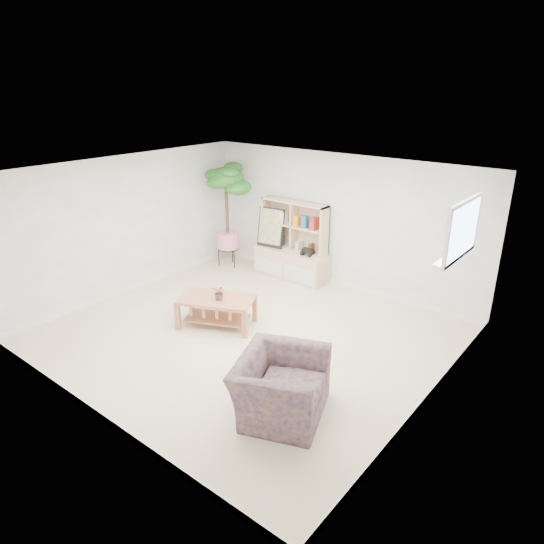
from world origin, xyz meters
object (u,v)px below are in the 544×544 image
Objects in this scene: coffee_table at (217,312)px; floor_tree at (227,216)px; storage_unit at (291,241)px; armchair at (281,382)px.

floor_tree is at bearing 104.66° from coffee_table.
storage_unit is 1.37× the size of armchair.
storage_unit is at bearing 72.26° from coffee_table.
coffee_table is 2.74m from floor_tree.
storage_unit reaches higher than armchair.
floor_tree reaches higher than armchair.
floor_tree reaches higher than coffee_table.
storage_unit reaches higher than coffee_table.
armchair is (3.73, -3.08, -0.64)m from floor_tree.
armchair is at bearing -55.01° from storage_unit.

